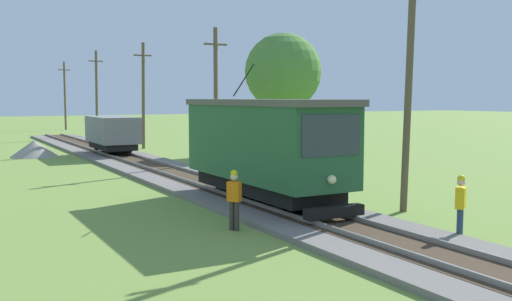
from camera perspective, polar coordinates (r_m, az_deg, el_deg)
The scene contains 11 objects.
red_tram at distance 20.77m, azimuth 0.85°, elevation 0.54°, with size 2.60×8.54×4.79m.
freight_car at distance 39.79m, azimuth -13.88°, elevation 1.69°, with size 2.40×5.20×2.31m.
utility_pole_near_tram at distance 20.20m, azimuth 14.70°, elevation 6.29°, with size 1.40×0.48×8.46m.
utility_pole_mid at distance 32.97m, azimuth -3.95°, elevation 5.36°, with size 1.40×0.25×7.78m.
utility_pole_far at distance 45.08m, azimuth -10.96°, elevation 5.38°, with size 1.40×0.56×8.01m.
utility_pole_distant at distance 59.06m, azimuth -15.32°, elevation 5.42°, with size 1.40×0.58×8.43m.
utility_pole_horizon at distance 74.47m, azimuth -18.18°, elevation 5.17°, with size 1.40×0.25×8.21m.
gravel_pile at distance 40.98m, azimuth -20.88°, elevation 0.18°, with size 3.07×3.07×1.09m, color gray.
track_worker at distance 16.91m, azimuth 19.37°, elevation -4.95°, with size 0.45×0.41×1.78m.
second_worker at distance 17.05m, azimuth -2.15°, elevation -4.58°, with size 0.43×0.45×1.78m.
tree_right_near at distance 40.73m, azimuth 2.67°, elevation 7.70°, with size 5.33×5.33×8.35m.
Camera 1 is at (-10.26, -0.62, 3.87)m, focal length 40.91 mm.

